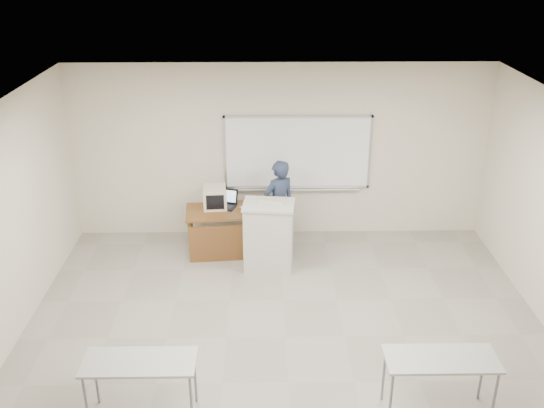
{
  "coord_description": "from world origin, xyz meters",
  "views": [
    {
      "loc": [
        -0.28,
        -5.68,
        4.82
      ],
      "look_at": [
        -0.16,
        2.2,
        1.34
      ],
      "focal_mm": 40.0,
      "sensor_mm": 36.0,
      "label": 1
    }
  ],
  "objects_px": {
    "mouse": "(242,207)",
    "laptop": "(224,203)",
    "instructor_desk": "(230,224)",
    "podium": "(269,236)",
    "keyboard": "(272,201)",
    "crt_monitor": "(215,197)",
    "presenter": "(279,205)",
    "whiteboard": "(298,153)"
  },
  "relations": [
    {
      "from": "podium",
      "to": "mouse",
      "type": "relative_size",
      "value": 11.03
    },
    {
      "from": "instructor_desk",
      "to": "mouse",
      "type": "height_order",
      "value": "mouse"
    },
    {
      "from": "whiteboard",
      "to": "crt_monitor",
      "type": "xyz_separation_m",
      "value": [
        -1.37,
        -0.54,
        -0.56
      ]
    },
    {
      "from": "instructor_desk",
      "to": "podium",
      "type": "distance_m",
      "value": 0.76
    },
    {
      "from": "laptop",
      "to": "mouse",
      "type": "distance_m",
      "value": 0.32
    },
    {
      "from": "instructor_desk",
      "to": "keyboard",
      "type": "xyz_separation_m",
      "value": [
        0.68,
        -0.35,
        0.56
      ]
    },
    {
      "from": "crt_monitor",
      "to": "presenter",
      "type": "relative_size",
      "value": 0.27
    },
    {
      "from": "crt_monitor",
      "to": "keyboard",
      "type": "xyz_separation_m",
      "value": [
        0.93,
        -0.59,
        0.19
      ]
    },
    {
      "from": "crt_monitor",
      "to": "mouse",
      "type": "xyz_separation_m",
      "value": [
        0.45,
        -0.08,
        -0.15
      ]
    },
    {
      "from": "instructor_desk",
      "to": "laptop",
      "type": "distance_m",
      "value": 0.39
    },
    {
      "from": "laptop",
      "to": "keyboard",
      "type": "bearing_deg",
      "value": -21.08
    },
    {
      "from": "podium",
      "to": "keyboard",
      "type": "bearing_deg",
      "value": 61.97
    },
    {
      "from": "mouse",
      "to": "laptop",
      "type": "bearing_deg",
      "value": 138.77
    },
    {
      "from": "podium",
      "to": "mouse",
      "type": "xyz_separation_m",
      "value": [
        -0.42,
        0.59,
        0.22
      ]
    },
    {
      "from": "keyboard",
      "to": "crt_monitor",
      "type": "bearing_deg",
      "value": 165.39
    },
    {
      "from": "mouse",
      "to": "keyboard",
      "type": "bearing_deg",
      "value": -68.66
    },
    {
      "from": "crt_monitor",
      "to": "keyboard",
      "type": "height_order",
      "value": "keyboard"
    },
    {
      "from": "instructor_desk",
      "to": "podium",
      "type": "relative_size",
      "value": 1.3
    },
    {
      "from": "whiteboard",
      "to": "crt_monitor",
      "type": "distance_m",
      "value": 1.58
    },
    {
      "from": "keyboard",
      "to": "presenter",
      "type": "distance_m",
      "value": 0.66
    },
    {
      "from": "mouse",
      "to": "presenter",
      "type": "bearing_deg",
      "value": -16.69
    },
    {
      "from": "whiteboard",
      "to": "instructor_desk",
      "type": "bearing_deg",
      "value": -145.25
    },
    {
      "from": "crt_monitor",
      "to": "keyboard",
      "type": "relative_size",
      "value": 1.07
    },
    {
      "from": "mouse",
      "to": "presenter",
      "type": "distance_m",
      "value": 0.6
    },
    {
      "from": "crt_monitor",
      "to": "presenter",
      "type": "height_order",
      "value": "presenter"
    },
    {
      "from": "instructor_desk",
      "to": "keyboard",
      "type": "bearing_deg",
      "value": -32.53
    },
    {
      "from": "instructor_desk",
      "to": "crt_monitor",
      "type": "relative_size",
      "value": 3.37
    },
    {
      "from": "keyboard",
      "to": "mouse",
      "type": "bearing_deg",
      "value": 150.7
    },
    {
      "from": "instructor_desk",
      "to": "keyboard",
      "type": "height_order",
      "value": "keyboard"
    },
    {
      "from": "instructor_desk",
      "to": "crt_monitor",
      "type": "xyz_separation_m",
      "value": [
        -0.25,
        0.24,
        0.38
      ]
    },
    {
      "from": "mouse",
      "to": "podium",
      "type": "bearing_deg",
      "value": -76.04
    },
    {
      "from": "whiteboard",
      "to": "podium",
      "type": "xyz_separation_m",
      "value": [
        -0.5,
        -1.21,
        -0.93
      ]
    },
    {
      "from": "mouse",
      "to": "whiteboard",
      "type": "bearing_deg",
      "value": 12.25
    },
    {
      "from": "instructor_desk",
      "to": "podium",
      "type": "xyz_separation_m",
      "value": [
        0.62,
        -0.43,
        0.01
      ]
    },
    {
      "from": "laptop",
      "to": "keyboard",
      "type": "xyz_separation_m",
      "value": [
        0.78,
        -0.62,
        0.3
      ]
    },
    {
      "from": "presenter",
      "to": "whiteboard",
      "type": "bearing_deg",
      "value": -150.63
    },
    {
      "from": "mouse",
      "to": "keyboard",
      "type": "distance_m",
      "value": 0.78
    },
    {
      "from": "laptop",
      "to": "presenter",
      "type": "distance_m",
      "value": 0.9
    },
    {
      "from": "laptop",
      "to": "presenter",
      "type": "relative_size",
      "value": 0.23
    },
    {
      "from": "presenter",
      "to": "keyboard",
      "type": "bearing_deg",
      "value": 47.48
    },
    {
      "from": "podium",
      "to": "keyboard",
      "type": "height_order",
      "value": "keyboard"
    },
    {
      "from": "whiteboard",
      "to": "presenter",
      "type": "bearing_deg",
      "value": -119.99
    }
  ]
}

